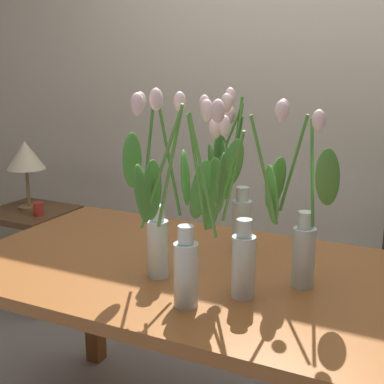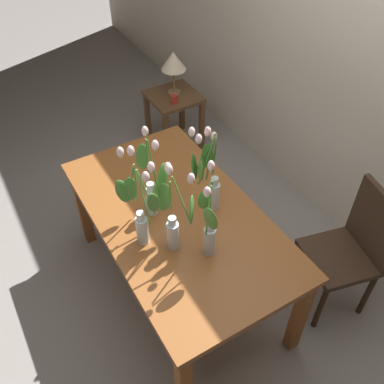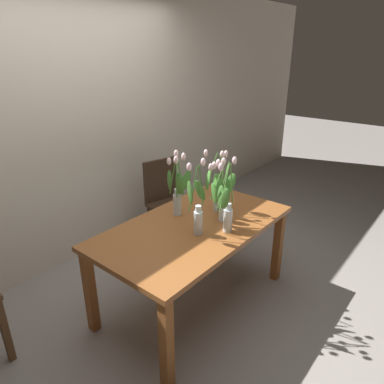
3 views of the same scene
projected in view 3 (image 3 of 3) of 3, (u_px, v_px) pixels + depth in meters
The scene contains 9 objects.
ground_plane at pixel (194, 300), 3.03m from camera, with size 18.00×18.00×0.00m, color gray.
room_wall_rear at pixel (78, 124), 3.36m from camera, with size 9.00×0.10×2.70m, color beige.
dining_table at pixel (194, 235), 2.78m from camera, with size 1.60×0.90×0.74m.
tulip_vase_0 at pixel (197, 210), 2.54m from camera, with size 0.22×0.14×0.57m.
tulip_vase_1 at pixel (178, 191), 2.79m from camera, with size 0.18×0.18×0.57m.
tulip_vase_2 at pixel (220, 198), 2.73m from camera, with size 0.23×0.16×0.55m.
tulip_vase_3 at pixel (217, 191), 2.91m from camera, with size 0.25×0.16×0.55m.
tulip_vase_4 at pixel (226, 203), 2.56m from camera, with size 0.26×0.21×0.59m.
dining_chair at pixel (166, 198), 3.79m from camera, with size 0.48×0.48×0.93m.
Camera 3 is at (-1.89, -1.54, 2.02)m, focal length 32.70 mm.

